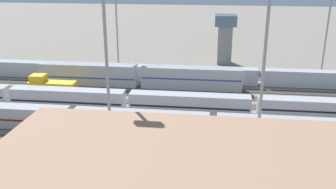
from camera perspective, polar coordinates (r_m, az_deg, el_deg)
The scene contains 20 objects.
ground_plane at distance 77.14m, azimuth -0.24°, elevation -1.35°, with size 400.00×400.00×0.00m, color gray.
track_bed_0 at distance 95.98m, azimuth 1.32°, elevation 2.85°, with size 140.00×2.80×0.12m, color #3D3833.
track_bed_1 at distance 91.22m, azimuth 0.99°, elevation 1.97°, with size 140.00×2.80×0.12m, color #4C443D.
track_bed_2 at distance 86.48m, azimuth 0.62°, elevation 1.00°, with size 140.00×2.80×0.12m, color #3D3833.
track_bed_3 at distance 81.78m, azimuth 0.22°, elevation -0.09°, with size 140.00×2.80×0.12m, color #4C443D.
track_bed_4 at distance 77.12m, azimuth -0.24°, elevation -1.31°, with size 140.00×2.80×0.12m, color #4C443D.
track_bed_5 at distance 72.50m, azimuth -0.75°, elevation -2.68°, with size 140.00×2.80×0.12m, color #4C443D.
track_bed_6 at distance 67.93m, azimuth -1.34°, elevation -4.24°, with size 140.00×2.80×0.12m, color #3D3833.
track_bed_7 at distance 63.43m, azimuth -2.01°, elevation -6.02°, with size 140.00×2.80×0.12m, color #3D3833.
track_bed_8 at distance 59.01m, azimuth -2.78°, elevation -8.07°, with size 140.00×2.80×0.12m, color #4C443D.
train_on_track_7 at distance 66.39m, azimuth -14.55°, elevation -3.64°, with size 95.60×3.06×3.80m.
train_on_track_1 at distance 90.18m, azimuth 5.37°, elevation 3.02°, with size 114.80×3.00×4.40m.
train_on_track_4 at distance 83.14m, azimuth -17.36°, elevation 0.86°, with size 10.00×3.00×5.00m.
train_on_track_5 at distance 71.45m, azimuth 1.57°, elevation -1.30°, with size 114.80×3.06×4.40m.
train_on_track_2 at distance 86.90m, azimuth -4.40°, elevation 2.79°, with size 47.20×3.06×5.00m.
light_mast_0 at distance 98.81m, azimuth 23.66°, elevation 13.07°, with size 2.80×0.70×30.61m.
light_mast_1 at distance 50.12m, azimuth 14.97°, elevation 10.62°, with size 2.80×0.70×32.43m.
light_mast_2 at distance 99.63m, azimuth -7.93°, elevation 12.52°, with size 2.80×0.70×24.40m.
light_mast_3 at distance 50.96m, azimuth -9.59°, elevation 9.25°, with size 2.80×0.70×29.36m.
control_tower at distance 108.60m, azimuth 8.72°, elevation 8.92°, with size 6.00×6.00×13.87m.
Camera 1 is at (-9.41, 71.61, 27.09)m, focal length 39.91 mm.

